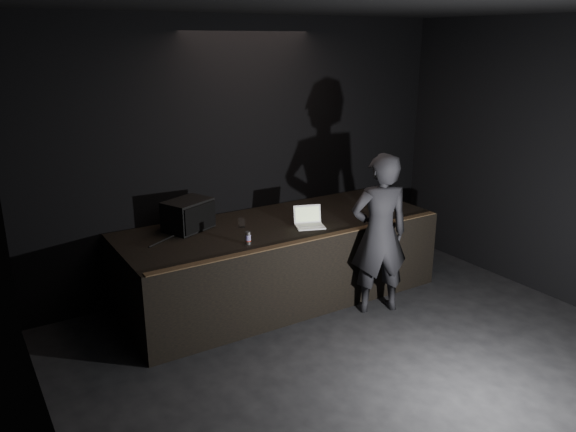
# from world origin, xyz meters

# --- Properties ---
(ground) EXTENTS (7.00, 7.00, 0.00)m
(ground) POSITION_xyz_m (0.00, 0.00, 0.00)
(ground) COLOR black
(ground) RESTS_ON ground
(room_walls) EXTENTS (6.10, 7.10, 3.52)m
(room_walls) POSITION_xyz_m (0.00, 0.00, 2.02)
(room_walls) COLOR black
(room_walls) RESTS_ON ground
(stage_riser) EXTENTS (4.00, 1.50, 1.00)m
(stage_riser) POSITION_xyz_m (0.00, 2.73, 0.50)
(stage_riser) COLOR black
(stage_riser) RESTS_ON ground
(riser_lip) EXTENTS (3.92, 0.10, 0.01)m
(riser_lip) POSITION_xyz_m (0.00, 2.02, 1.01)
(riser_lip) COLOR brown
(riser_lip) RESTS_ON stage_riser
(stage_monitor) EXTENTS (0.66, 0.58, 0.37)m
(stage_monitor) POSITION_xyz_m (-1.05, 3.10, 1.18)
(stage_monitor) COLOR black
(stage_monitor) RESTS_ON stage_riser
(cable) EXTENTS (0.79, 0.48, 0.02)m
(cable) POSITION_xyz_m (-1.28, 2.97, 1.01)
(cable) COLOR black
(cable) RESTS_ON stage_riser
(laptop) EXTENTS (0.42, 0.40, 0.24)m
(laptop) POSITION_xyz_m (0.27, 2.45, 1.06)
(laptop) COLOR white
(laptop) RESTS_ON stage_riser
(beer_can) EXTENTS (0.06, 0.06, 0.15)m
(beer_can) POSITION_xyz_m (-0.68, 2.26, 1.07)
(beer_can) COLOR silver
(beer_can) RESTS_ON stage_riser
(plastic_cup) EXTENTS (0.09, 0.09, 0.11)m
(plastic_cup) POSITION_xyz_m (-0.47, 2.84, 1.05)
(plastic_cup) COLOR white
(plastic_cup) RESTS_ON stage_riser
(wii_remote) EXTENTS (0.06, 0.17, 0.03)m
(wii_remote) POSITION_xyz_m (1.14, 2.08, 1.02)
(wii_remote) COLOR white
(wii_remote) RESTS_ON stage_riser
(person) EXTENTS (0.83, 0.68, 1.97)m
(person) POSITION_xyz_m (0.83, 1.78, 0.98)
(person) COLOR black
(person) RESTS_ON ground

